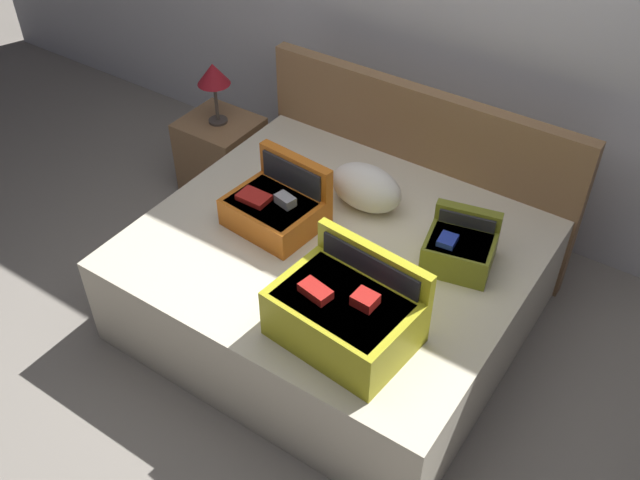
{
  "coord_description": "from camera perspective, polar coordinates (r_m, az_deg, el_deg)",
  "views": [
    {
      "loc": [
        1.38,
        -1.75,
        2.76
      ],
      "look_at": [
        0.0,
        0.28,
        0.62
      ],
      "focal_mm": 39.89,
      "sensor_mm": 36.0,
      "label": 1
    }
  ],
  "objects": [
    {
      "name": "ground_plane",
      "position": [
        3.54,
        -2.59,
        -10.04
      ],
      "size": [
        12.0,
        12.0,
        0.0
      ],
      "primitive_type": "plane",
      "color": "gray"
    },
    {
      "name": "bed",
      "position": [
        3.57,
        1.07,
        -3.3
      ],
      "size": [
        1.81,
        1.59,
        0.52
      ],
      "primitive_type": "cube",
      "color": "beige",
      "rests_on": "ground"
    },
    {
      "name": "headboard",
      "position": [
        4.0,
        7.71,
        5.92
      ],
      "size": [
        1.84,
        0.08,
        0.95
      ],
      "primitive_type": "cube",
      "color": "olive",
      "rests_on": "ground"
    },
    {
      "name": "hard_case_large",
      "position": [
        2.87,
        2.04,
        -5.91
      ],
      "size": [
        0.59,
        0.46,
        0.37
      ],
      "rotation": [
        0.0,
        0.0,
        -0.1
      ],
      "color": "gold",
      "rests_on": "bed"
    },
    {
      "name": "hard_case_medium",
      "position": [
        3.45,
        -3.51,
        2.71
      ],
      "size": [
        0.46,
        0.4,
        0.31
      ],
      "rotation": [
        0.0,
        0.0,
        -0.09
      ],
      "color": "#D16619",
      "rests_on": "bed"
    },
    {
      "name": "hard_case_small",
      "position": [
        3.29,
        11.16,
        -0.63
      ],
      "size": [
        0.36,
        0.35,
        0.24
      ],
      "rotation": [
        0.0,
        0.0,
        0.22
      ],
      "color": "olive",
      "rests_on": "bed"
    },
    {
      "name": "pillow_near_headboard",
      "position": [
        3.56,
        3.73,
        4.22
      ],
      "size": [
        0.41,
        0.28,
        0.22
      ],
      "primitive_type": "ellipsoid",
      "rotation": [
        0.0,
        0.0,
        -0.08
      ],
      "color": "white",
      "rests_on": "bed"
    },
    {
      "name": "nightstand",
      "position": [
        4.48,
        -7.86,
        6.66
      ],
      "size": [
        0.44,
        0.4,
        0.5
      ],
      "primitive_type": "cube",
      "color": "olive",
      "rests_on": "ground"
    },
    {
      "name": "table_lamp",
      "position": [
        4.2,
        -8.55,
        12.86
      ],
      "size": [
        0.19,
        0.19,
        0.38
      ],
      "color": "#3F3833",
      "rests_on": "nightstand"
    }
  ]
}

